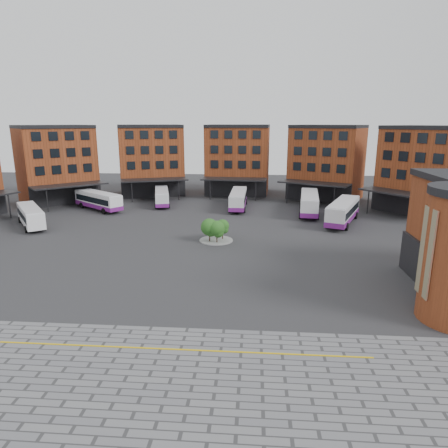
# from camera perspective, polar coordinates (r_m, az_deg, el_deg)

# --- Properties ---
(ground) EXTENTS (160.00, 160.00, 0.00)m
(ground) POSITION_cam_1_polar(r_m,az_deg,el_deg) (41.61, -5.47, -7.11)
(ground) COLOR #28282B
(ground) RESTS_ON ground
(paving_zone) EXTENTS (50.00, 22.00, 0.02)m
(paving_zone) POSITION_cam_1_polar(r_m,az_deg,el_deg) (22.70, -10.35, -28.00)
(paving_zone) COLOR slate
(paving_zone) RESTS_ON ground
(yellow_line) EXTENTS (26.00, 0.15, 0.02)m
(yellow_line) POSITION_cam_1_polar(r_m,az_deg,el_deg) (28.92, -6.24, -17.39)
(yellow_line) COLOR gold
(yellow_line) RESTS_ON paving_zone
(main_building) EXTENTS (94.14, 42.48, 14.60)m
(main_building) POSITION_cam_1_polar(r_m,az_deg,el_deg) (77.65, -4.34, 8.48)
(main_building) COLOR brown
(main_building) RESTS_ON ground
(tree_island) EXTENTS (4.40, 4.40, 3.12)m
(tree_island) POSITION_cam_1_polar(r_m,az_deg,el_deg) (51.66, -1.27, -0.73)
(tree_island) COLOR gray
(tree_island) RESTS_ON ground
(bus_a) EXTENTS (8.35, 9.87, 2.99)m
(bus_a) POSITION_cam_1_polar(r_m,az_deg,el_deg) (65.92, -25.91, 1.19)
(bus_a) COLOR white
(bus_a) RESTS_ON ground
(bus_b) EXTENTS (10.62, 8.96, 3.20)m
(bus_b) POSITION_cam_1_polar(r_m,az_deg,el_deg) (74.00, -17.53, 3.25)
(bus_b) COLOR white
(bus_b) RESTS_ON ground
(bus_c) EXTENTS (4.80, 10.73, 2.95)m
(bus_c) POSITION_cam_1_polar(r_m,az_deg,el_deg) (76.00, -8.87, 3.93)
(bus_c) COLOR white
(bus_c) RESTS_ON ground
(bus_d) EXTENTS (3.03, 11.38, 3.19)m
(bus_d) POSITION_cam_1_polar(r_m,az_deg,el_deg) (71.87, 2.04, 3.60)
(bus_d) COLOR silver
(bus_d) RESTS_ON ground
(bus_e) EXTENTS (4.34, 12.63, 3.49)m
(bus_e) POSITION_cam_1_polar(r_m,az_deg,el_deg) (69.19, 12.08, 2.99)
(bus_e) COLOR silver
(bus_e) RESTS_ON ground
(bus_f) EXTENTS (7.39, 12.51, 3.49)m
(bus_f) POSITION_cam_1_polar(r_m,az_deg,el_deg) (63.75, 16.63, 1.74)
(bus_f) COLOR silver
(bus_f) RESTS_ON ground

